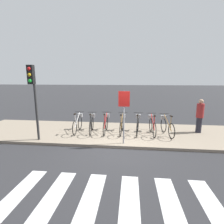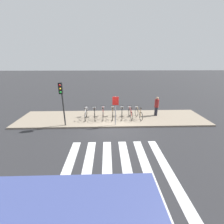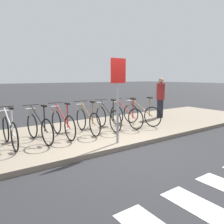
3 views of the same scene
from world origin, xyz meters
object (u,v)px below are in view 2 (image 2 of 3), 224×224
Objects in this scene: parked_bicycle_1 at (95,113)px; parked_bicycle_4 at (122,113)px; pedestrian at (157,106)px; parked_bicycle_6 at (138,113)px; parked_bicycle_5 at (130,113)px; parked_bicycle_3 at (113,113)px; parked_bicycle_2 at (103,113)px; traffic_light at (62,95)px; sign_post at (115,106)px; parked_bicycle_0 at (86,113)px.

parked_bicycle_4 is at bearing 2.88° from parked_bicycle_1.
parked_bicycle_6 is at bearing -162.68° from pedestrian.
parked_bicycle_1 is 2.92m from parked_bicycle_5.
parked_bicycle_3 is at bearing 179.12° from parked_bicycle_5.
parked_bicycle_2 is (0.69, 0.09, 0.00)m from parked_bicycle_1.
parked_bicycle_3 is at bearing 22.73° from traffic_light.
parked_bicycle_5 is at bearing 47.24° from sign_post.
parked_bicycle_3 is 1.01× the size of parked_bicycle_6.
parked_bicycle_0 is 1.39m from parked_bicycle_2.
parked_bicycle_3 is 3.78m from pedestrian.
pedestrian reaches higher than parked_bicycle_1.
parked_bicycle_0 is 2.94m from parked_bicycle_4.
parked_bicycle_0 is 1.00× the size of pedestrian.
traffic_light is (-2.06, -1.40, 1.82)m from parked_bicycle_1.
pedestrian is 7.65m from traffic_light.
traffic_light is (-2.75, -1.49, 1.82)m from parked_bicycle_2.
pedestrian is at bearing 11.45° from parked_bicycle_5.
parked_bicycle_6 is 0.51× the size of traffic_light.
traffic_light is (-7.27, -1.92, 1.40)m from pedestrian.
pedestrian reaches higher than parked_bicycle_6.
parked_bicycle_2 is 1.55m from parked_bicycle_4.
parked_bicycle_2 is 1.00× the size of parked_bicycle_5.
parked_bicycle_2 is 0.52× the size of traffic_light.
parked_bicycle_5 is at bearing -168.55° from pedestrian.
sign_post reaches higher than parked_bicycle_5.
parked_bicycle_2 is 3.62m from traffic_light.
parked_bicycle_5 is (2.23, -0.03, 0.00)m from parked_bicycle_2.
traffic_light reaches higher than parked_bicycle_2.
traffic_light reaches higher than parked_bicycle_0.
parked_bicycle_0 is 2.88m from sign_post.
traffic_light reaches higher than pedestrian.
traffic_light is at bearing -157.27° from parked_bicycle_3.
sign_post is at bearing -30.49° from parked_bicycle_0.
pedestrian is at bearing 4.85° from parked_bicycle_0.
parked_bicycle_5 is 0.52× the size of traffic_light.
pedestrian is (2.97, 0.41, 0.42)m from parked_bicycle_4.
parked_bicycle_2 is 1.00× the size of parked_bicycle_4.
parked_bicycle_0 is 2.68m from traffic_light.
parked_bicycle_1 is 0.76× the size of sign_post.
parked_bicycle_1 is 1.00× the size of parked_bicycle_3.
parked_bicycle_6 is 6.09m from traffic_light.
parked_bicycle_2 and parked_bicycle_4 have the same top height.
parked_bicycle_0 is 1.00× the size of parked_bicycle_5.
parked_bicycle_2 and parked_bicycle_6 have the same top height.
parked_bicycle_4 is 1.00× the size of parked_bicycle_5.
parked_bicycle_0 is 1.00× the size of parked_bicycle_3.
parked_bicycle_1 is at bearing 34.27° from traffic_light.
traffic_light is at bearing -133.66° from parked_bicycle_0.
parked_bicycle_0 is 1.01× the size of parked_bicycle_6.
parked_bicycle_5 is 1.00× the size of pedestrian.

